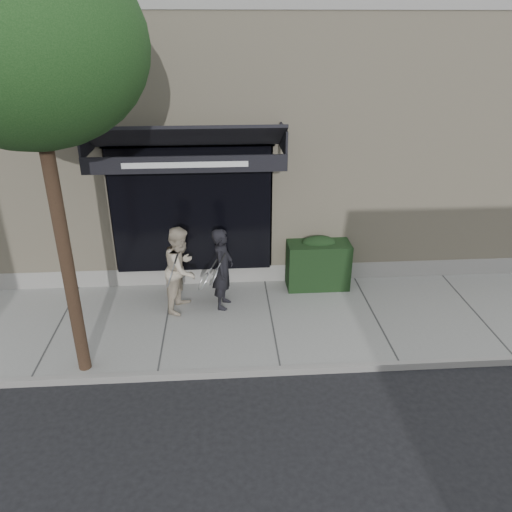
{
  "coord_description": "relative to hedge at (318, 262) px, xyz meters",
  "views": [
    {
      "loc": [
        -0.86,
        -8.12,
        5.25
      ],
      "look_at": [
        -0.25,
        0.6,
        1.16
      ],
      "focal_mm": 35.0,
      "sensor_mm": 36.0,
      "label": 1
    }
  ],
  "objects": [
    {
      "name": "hedge",
      "position": [
        0.0,
        0.0,
        0.0
      ],
      "size": [
        1.3,
        0.7,
        1.14
      ],
      "color": "black",
      "rests_on": "sidewalk"
    },
    {
      "name": "street_tree",
      "position": [
        -4.3,
        -2.55,
        4.32
      ],
      "size": [
        3.0,
        3.0,
        6.28
      ],
      "color": "black",
      "rests_on": "ground"
    },
    {
      "name": "ground",
      "position": [
        -1.1,
        -1.25,
        -0.66
      ],
      "size": [
        80.0,
        80.0,
        0.0
      ],
      "primitive_type": "plane",
      "color": "black",
      "rests_on": "ground"
    },
    {
      "name": "sidewalk",
      "position": [
        -1.1,
        -1.25,
        -0.6
      ],
      "size": [
        20.0,
        3.0,
        0.12
      ],
      "primitive_type": "cube",
      "color": "gray",
      "rests_on": "ground"
    },
    {
      "name": "pedestrian_back",
      "position": [
        -2.79,
        -0.74,
        0.32
      ],
      "size": [
        0.88,
        1.03,
        1.71
      ],
      "color": "beige",
      "rests_on": "sidewalk"
    },
    {
      "name": "building_facade",
      "position": [
        -1.11,
        3.71,
        2.08
      ],
      "size": [
        14.3,
        8.04,
        5.64
      ],
      "color": "beige",
      "rests_on": "ground"
    },
    {
      "name": "curb",
      "position": [
        -1.1,
        -2.8,
        -0.59
      ],
      "size": [
        20.0,
        0.1,
        0.14
      ],
      "primitive_type": "cube",
      "color": "gray",
      "rests_on": "ground"
    },
    {
      "name": "pedestrian_front",
      "position": [
        -2.01,
        -0.73,
        0.28
      ],
      "size": [
        0.73,
        0.83,
        1.65
      ],
      "color": "black",
      "rests_on": "sidewalk"
    }
  ]
}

